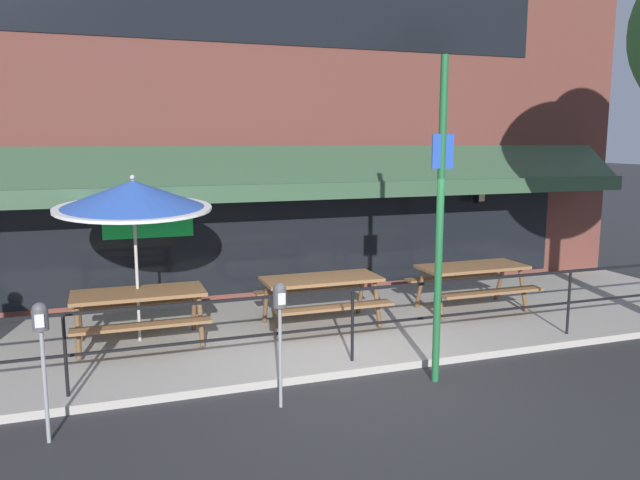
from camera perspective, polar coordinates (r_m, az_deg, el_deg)
The scene contains 11 objects.
ground_plane at distance 8.08m, azimuth 3.77°, elevation -12.30°, with size 120.00×120.00×0.00m, color #2D2D30.
patio_deck at distance 9.82m, azimuth -0.85°, elevation -8.03°, with size 15.00×4.00×0.10m, color #ADA89E.
restaurant_building at distance 11.55m, azimuth -4.50°, elevation 13.07°, with size 15.00×1.60×7.55m.
patio_railing at distance 8.09m, azimuth 2.99°, elevation -6.30°, with size 13.84×0.04×0.97m.
picnic_table_left at distance 9.09m, azimuth -16.23°, elevation -5.52°, with size 1.80×1.42×0.76m.
picnic_table_centre at distance 9.61m, azimuth 0.12°, elevation -4.36°, with size 1.80×1.42×0.76m.
picnic_table_right at distance 10.82m, azimuth 13.72°, elevation -3.10°, with size 1.80×1.42×0.76m.
patio_umbrella_left at distance 9.03m, azimuth -16.71°, elevation 3.87°, with size 2.14×2.14×2.38m.
parking_meter_near at distance 6.59m, azimuth -24.15°, elevation -7.53°, with size 0.15×0.16×1.42m.
parking_meter_far at distance 6.83m, azimuth -3.70°, elevation -6.16°, with size 0.15×0.16×1.42m.
street_sign_pole at distance 7.54m, azimuth 10.91°, elevation 1.84°, with size 0.28×0.09×3.91m.
Camera 1 is at (-2.98, -6.90, 2.95)m, focal length 35.00 mm.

